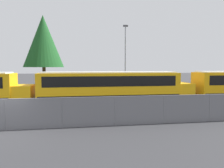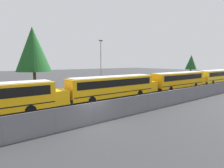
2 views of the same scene
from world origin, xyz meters
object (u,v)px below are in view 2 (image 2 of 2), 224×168
Objects in this scene: tree_1 at (33,49)px; tree_2 at (191,62)px; school_bus_4 at (180,79)px; school_bus_5 at (217,75)px; school_bus_3 at (115,85)px; light_pole at (101,63)px.

tree_1 is 1.42× the size of tree_2.
school_bus_5 is (14.67, 0.00, 0.00)m from school_bus_4.
school_bus_5 is 38.94m from tree_1.
school_bus_3 and school_bus_4 have the same top height.
school_bus_5 is 1.61× the size of light_pole.
school_bus_4 is 1.61× the size of light_pole.
tree_1 is 50.85m from tree_2.
tree_2 reaches higher than school_bus_5.
school_bus_3 is at bearing 179.71° from school_bus_5.
light_pole is 11.17m from tree_1.
school_bus_4 and school_bus_5 have the same top height.
tree_1 reaches higher than school_bus_5.
tree_1 is (-36.92, 11.29, 5.04)m from school_bus_5.
tree_1 is at bearing 124.32° from school_bus_3.
school_bus_5 is 1.36× the size of tree_1.
school_bus_5 is at bearing -134.16° from tree_2.
school_bus_3 is 14.65m from school_bus_4.
school_bus_5 is at bearing 0.01° from school_bus_4.
school_bus_3 is 29.32m from school_bus_5.
light_pole is 1.20× the size of tree_2.
light_pole is 0.85× the size of tree_1.
light_pole is at bearing 162.76° from school_bus_5.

